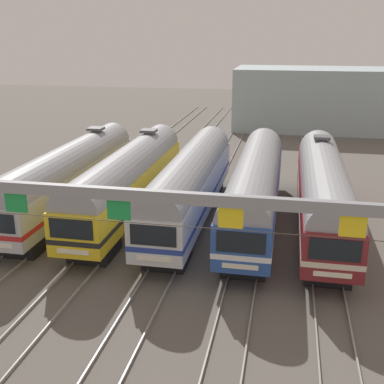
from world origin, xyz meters
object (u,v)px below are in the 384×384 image
commuter_train_silver (190,182)px  catenary_gantry (119,219)px  commuter_train_yellow (129,178)px  commuter_train_stainless (70,175)px  commuter_train_blue (255,186)px  commuter_train_maroon (323,190)px

commuter_train_silver → catenary_gantry: size_ratio=0.82×
commuter_train_yellow → catenary_gantry: bearing=-72.8°
commuter_train_stainless → commuter_train_blue: bearing=-0.0°
catenary_gantry → commuter_train_stainless: bearing=121.8°
commuter_train_maroon → catenary_gantry: 16.10m
commuter_train_silver → commuter_train_blue: (4.19, 0.00, 0.00)m
commuter_train_blue → catenary_gantry: (-4.19, -13.49, 2.57)m
commuter_train_stainless → commuter_train_yellow: (4.19, 0.00, 0.00)m
commuter_train_blue → catenary_gantry: size_ratio=0.82×
commuter_train_stainless → commuter_train_silver: 8.38m
commuter_train_blue → commuter_train_maroon: (4.19, 0.00, 0.00)m
commuter_train_silver → catenary_gantry: 13.74m
commuter_train_yellow → catenary_gantry: (4.19, -13.50, 2.57)m
commuter_train_yellow → commuter_train_blue: (8.38, -0.00, -0.00)m
commuter_train_silver → commuter_train_blue: size_ratio=1.00×
commuter_train_yellow → catenary_gantry: 14.37m
commuter_train_yellow → commuter_train_stainless: bearing=180.0°
commuter_train_maroon → catenary_gantry: bearing=-121.8°
commuter_train_yellow → commuter_train_maroon: size_ratio=1.00×
commuter_train_blue → commuter_train_yellow: bearing=180.0°
commuter_train_stainless → commuter_train_blue: size_ratio=1.00×
commuter_train_silver → commuter_train_stainless: bearing=180.0°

